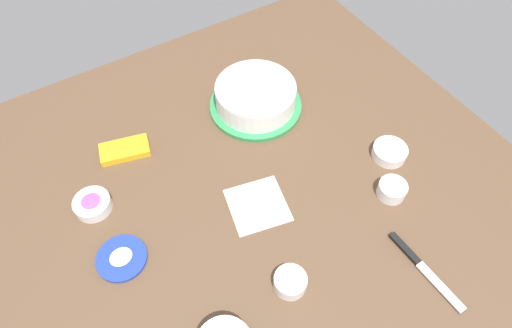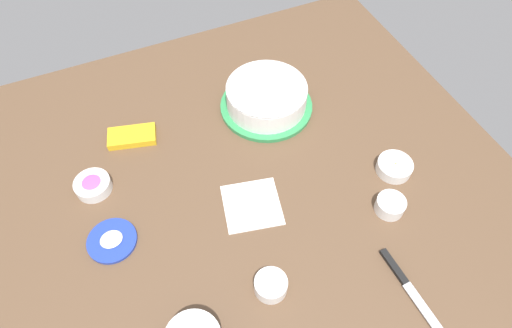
# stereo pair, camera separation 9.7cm
# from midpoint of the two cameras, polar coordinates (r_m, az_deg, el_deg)

# --- Properties ---
(ground_plane) EXTENTS (1.54, 1.54, 0.00)m
(ground_plane) POSITION_cam_midpoint_polar(r_m,az_deg,el_deg) (1.17, 1.52, -6.41)
(ground_plane) COLOR brown
(frosted_cake) EXTENTS (0.29, 0.29, 0.10)m
(frosted_cake) POSITION_cam_midpoint_polar(r_m,az_deg,el_deg) (1.37, 3.43, 8.59)
(frosted_cake) COLOR #339351
(frosted_cake) RESTS_ON ground_plane
(frosting_tub_lid) EXTENTS (0.13, 0.13, 0.02)m
(frosting_tub_lid) POSITION_cam_midpoint_polar(r_m,az_deg,el_deg) (1.17, -15.96, -9.68)
(frosting_tub_lid) COLOR #233DAD
(frosting_tub_lid) RESTS_ON ground_plane
(spreading_knife) EXTENTS (0.03, 0.24, 0.01)m
(spreading_knife) POSITION_cam_midpoint_polar(r_m,az_deg,el_deg) (1.15, 21.31, -14.46)
(spreading_knife) COLOR silver
(spreading_knife) RESTS_ON ground_plane
(sprinkle_bowl_yellow) EXTENTS (0.10, 0.10, 0.03)m
(sprinkle_bowl_yellow) POSITION_cam_midpoint_polar(r_m,az_deg,el_deg) (1.30, 19.60, -0.44)
(sprinkle_bowl_yellow) COLOR white
(sprinkle_bowl_yellow) RESTS_ON ground_plane
(sprinkle_bowl_rainbow) EXTENTS (0.10, 0.10, 0.04)m
(sprinkle_bowl_rainbow) POSITION_cam_midpoint_polar(r_m,az_deg,el_deg) (1.26, -18.42, -2.73)
(sprinkle_bowl_rainbow) COLOR white
(sprinkle_bowl_rainbow) RESTS_ON ground_plane
(sprinkle_bowl_green) EXTENTS (0.08, 0.08, 0.04)m
(sprinkle_bowl_green) POSITION_cam_midpoint_polar(r_m,az_deg,el_deg) (1.22, 19.26, -5.19)
(sprinkle_bowl_green) COLOR white
(sprinkle_bowl_green) RESTS_ON ground_plane
(sprinkle_bowl_pink) EXTENTS (0.08, 0.08, 0.04)m
(sprinkle_bowl_pink) POSITION_cam_midpoint_polar(r_m,az_deg,el_deg) (1.07, 4.64, -15.57)
(sprinkle_bowl_pink) COLOR white
(sprinkle_bowl_pink) RESTS_ON ground_plane
(candy_box_lower) EXTENTS (0.15, 0.11, 0.02)m
(candy_box_lower) POSITION_cam_midpoint_polar(r_m,az_deg,el_deg) (1.34, -13.85, 3.40)
(candy_box_lower) COLOR yellow
(candy_box_lower) RESTS_ON ground_plane
(paper_napkin) EXTENTS (0.18, 0.18, 0.01)m
(paper_napkin) POSITION_cam_midpoint_polar(r_m,az_deg,el_deg) (1.18, 1.83, -5.45)
(paper_napkin) COLOR white
(paper_napkin) RESTS_ON ground_plane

